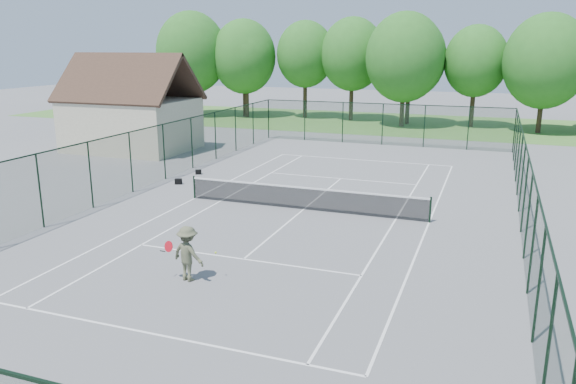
% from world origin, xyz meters
% --- Properties ---
extents(ground, '(140.00, 140.00, 0.00)m').
position_xyz_m(ground, '(0.00, 0.00, 0.00)').
color(ground, slate).
rests_on(ground, ground).
extents(grass_far, '(80.00, 16.00, 0.01)m').
position_xyz_m(grass_far, '(0.00, 30.00, 0.01)').
color(grass_far, '#4E8335').
rests_on(grass_far, ground).
extents(court_lines, '(11.05, 23.85, 0.01)m').
position_xyz_m(court_lines, '(0.00, 0.00, 0.00)').
color(court_lines, white).
rests_on(court_lines, ground).
extents(tennis_net, '(11.08, 0.08, 1.10)m').
position_xyz_m(tennis_net, '(0.00, 0.00, 0.58)').
color(tennis_net, black).
rests_on(tennis_net, ground).
extents(fence_enclosure, '(18.05, 36.05, 3.02)m').
position_xyz_m(fence_enclosure, '(0.00, 0.00, 1.56)').
color(fence_enclosure, '#1D3B26').
rests_on(fence_enclosure, ground).
extents(utility_building, '(8.60, 6.27, 6.63)m').
position_xyz_m(utility_building, '(-16.00, 10.00, 3.12)').
color(utility_building, beige).
rests_on(utility_building, ground).
extents(tree_line_far, '(39.40, 6.40, 9.70)m').
position_xyz_m(tree_line_far, '(0.00, 30.00, 5.99)').
color(tree_line_far, '#3A281B').
rests_on(tree_line_far, ground).
extents(sports_bag_a, '(0.42, 0.33, 0.29)m').
position_xyz_m(sports_bag_a, '(-7.71, 2.20, 0.15)').
color(sports_bag_a, black).
rests_on(sports_bag_a, ground).
extents(sports_bag_b, '(0.39, 0.32, 0.26)m').
position_xyz_m(sports_bag_b, '(-7.88, 4.65, 0.13)').
color(sports_bag_b, black).
rests_on(sports_bag_b, ground).
extents(tennis_player, '(1.64, 0.90, 1.75)m').
position_xyz_m(tennis_player, '(-0.87, -8.59, 0.88)').
color(tennis_player, '#55583E').
rests_on(tennis_player, ground).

